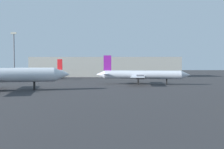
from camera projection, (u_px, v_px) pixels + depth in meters
The scene contains 4 objects.
airplane_distant at pixel (141, 75), 70.51m from camera, with size 30.83×19.48×9.61m.
airplane_far_left at pixel (41, 73), 99.80m from camera, with size 27.15×20.51×9.12m.
light_mast_left at pixel (14, 53), 94.35m from camera, with size 2.40×0.50×20.82m.
terminal_building at pixel (106, 67), 126.71m from camera, with size 83.73×19.69×10.99m, color beige.
Camera 1 is at (-3.37, -10.20, 6.08)m, focal length 34.46 mm.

